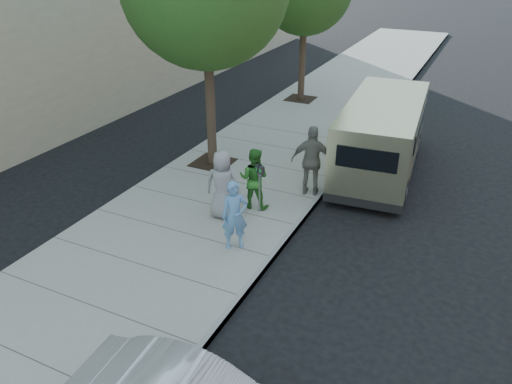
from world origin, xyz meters
The scene contains 9 objects.
ground centered at (0.00, 0.00, 0.00)m, with size 120.00×120.00×0.00m, color black.
sidewalk centered at (-1.00, 0.00, 0.07)m, with size 5.00×60.00×0.15m, color gray.
curb_face centered at (1.44, 0.00, 0.07)m, with size 0.12×60.00×0.16m, color gray.
parking_meter centered at (0.34, 0.25, 1.08)m, with size 0.28×0.18×1.28m.
van centered at (2.46, 4.30, 1.19)m, with size 2.47×6.17×2.24m.
person_officer centered at (0.54, -1.48, 0.96)m, with size 0.59×0.39×1.63m, color #5D93C6.
person_green_shirt centered at (0.10, 0.41, 0.96)m, with size 0.79×0.62×1.63m, color #307B28.
person_gray_shirt centered at (-0.37, -0.38, 1.04)m, with size 0.87×0.57×1.78m, color gray.
person_striped_polo centered at (1.19, 1.76, 1.13)m, with size 1.14×0.48×1.95m, color slate.
Camera 1 is at (5.13, -9.91, 6.50)m, focal length 35.00 mm.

